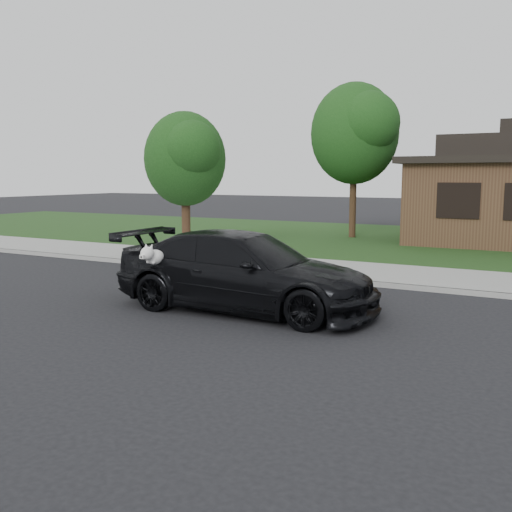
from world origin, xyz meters
The scene contains 7 objects.
ground centered at (0.00, 0.00, 0.00)m, with size 120.00×120.00×0.00m, color black.
sidewalk centered at (0.00, 5.00, 0.06)m, with size 60.00×3.00×0.12m, color gray.
curb centered at (0.00, 3.50, 0.06)m, with size 60.00×0.12×0.12m, color gray.
lawn centered at (0.00, 13.00, 0.07)m, with size 60.00×13.00×0.13m, color #193814.
sedan centered at (-2.36, -0.14, 0.79)m, with size 5.45×2.50×1.58m.
tree_0 centered at (-4.34, 12.88, 4.48)m, with size 3.78×3.60×6.34m.
tree_2 centered at (-7.38, 5.11, 3.27)m, with size 2.73×2.60×4.59m.
Camera 1 is at (3.14, -9.98, 2.69)m, focal length 40.00 mm.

